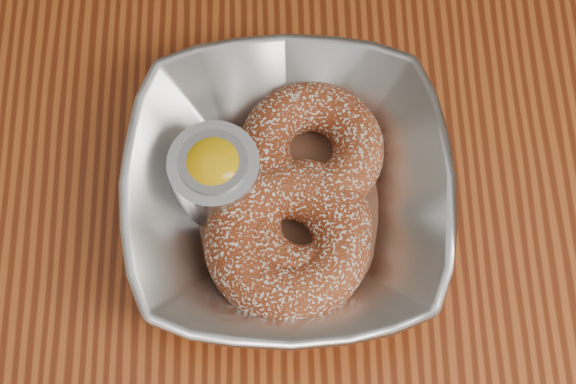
{
  "coord_description": "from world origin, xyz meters",
  "views": [
    {
      "loc": [
        -0.05,
        -0.19,
        1.29
      ],
      "look_at": [
        -0.05,
        0.0,
        0.78
      ],
      "focal_mm": 50.0,
      "sensor_mm": 36.0,
      "label": 1
    }
  ],
  "objects_px": {
    "donut_extra": "(302,226)",
    "ramekin": "(216,174)",
    "serving_bowl": "(288,193)",
    "table": "(347,249)",
    "donut_front": "(287,241)",
    "donut_back": "(311,149)"
  },
  "relations": [
    {
      "from": "serving_bowl",
      "to": "donut_front",
      "type": "bearing_deg",
      "value": -91.8
    },
    {
      "from": "table",
      "to": "donut_extra",
      "type": "relative_size",
      "value": 12.64
    },
    {
      "from": "donut_back",
      "to": "table",
      "type": "bearing_deg",
      "value": -47.51
    },
    {
      "from": "donut_extra",
      "to": "ramekin",
      "type": "relative_size",
      "value": 1.55
    },
    {
      "from": "table",
      "to": "ramekin",
      "type": "distance_m",
      "value": 0.17
    },
    {
      "from": "donut_back",
      "to": "donut_extra",
      "type": "height_order",
      "value": "donut_back"
    },
    {
      "from": "table",
      "to": "donut_extra",
      "type": "height_order",
      "value": "donut_extra"
    },
    {
      "from": "serving_bowl",
      "to": "donut_extra",
      "type": "bearing_deg",
      "value": -69.24
    },
    {
      "from": "table",
      "to": "donut_back",
      "type": "relative_size",
      "value": 11.86
    },
    {
      "from": "table",
      "to": "serving_bowl",
      "type": "bearing_deg",
      "value": 177.13
    },
    {
      "from": "donut_back",
      "to": "serving_bowl",
      "type": "bearing_deg",
      "value": -117.58
    },
    {
      "from": "donut_extra",
      "to": "ramekin",
      "type": "xyz_separation_m",
      "value": [
        -0.06,
        0.03,
        0.01
      ]
    },
    {
      "from": "serving_bowl",
      "to": "donut_front",
      "type": "distance_m",
      "value": 0.03
    },
    {
      "from": "serving_bowl",
      "to": "table",
      "type": "bearing_deg",
      "value": -2.87
    },
    {
      "from": "ramekin",
      "to": "donut_extra",
      "type": "bearing_deg",
      "value": -31.17
    },
    {
      "from": "donut_extra",
      "to": "ramekin",
      "type": "bearing_deg",
      "value": 148.83
    },
    {
      "from": "table",
      "to": "donut_extra",
      "type": "xyz_separation_m",
      "value": [
        -0.04,
        -0.02,
        0.13
      ]
    },
    {
      "from": "table",
      "to": "donut_extra",
      "type": "distance_m",
      "value": 0.13
    },
    {
      "from": "donut_front",
      "to": "donut_extra",
      "type": "height_order",
      "value": "donut_front"
    },
    {
      "from": "donut_extra",
      "to": "serving_bowl",
      "type": "bearing_deg",
      "value": 110.76
    },
    {
      "from": "ramekin",
      "to": "donut_front",
      "type": "bearing_deg",
      "value": -44.17
    },
    {
      "from": "serving_bowl",
      "to": "donut_extra",
      "type": "xyz_separation_m",
      "value": [
        0.01,
        -0.02,
        -0.0
      ]
    }
  ]
}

